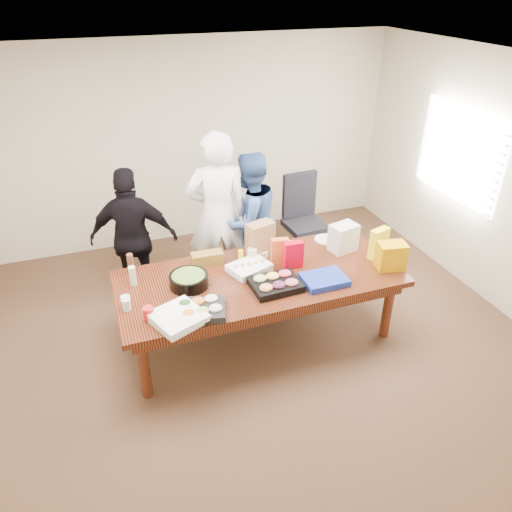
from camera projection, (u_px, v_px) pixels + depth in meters
name	position (u px, v px, depth m)	size (l,w,h in m)	color
floor	(259.00, 335.00, 5.15)	(5.50, 5.00, 0.02)	#47301E
ceiling	(260.00, 66.00, 3.76)	(5.50, 5.00, 0.02)	white
wall_back	(196.00, 143.00, 6.48)	(5.50, 0.04, 2.70)	beige
wall_front	(429.00, 431.00, 2.43)	(5.50, 0.04, 2.70)	beige
wall_right	(496.00, 184.00, 5.25)	(0.04, 5.00, 2.70)	beige
window_panel	(459.00, 154.00, 5.65)	(0.03, 1.40, 1.10)	white
window_blinds	(456.00, 154.00, 5.64)	(0.04, 1.36, 1.00)	beige
conference_table	(259.00, 306.00, 4.95)	(2.80, 1.20, 0.75)	#4C1C0F
office_chair	(305.00, 222.00, 6.21)	(0.56, 0.56, 1.10)	black
person_center	(218.00, 215.00, 5.43)	(0.71, 0.47, 1.95)	white
person_right	(249.00, 221.00, 5.63)	(0.80, 0.63, 1.65)	#355492
person_left	(134.00, 238.00, 5.30)	(0.95, 0.40, 1.62)	black
veggie_tray	(200.00, 310.00, 4.23)	(0.44, 0.34, 0.07)	black
fruit_tray	(276.00, 285.00, 4.57)	(0.46, 0.36, 0.07)	black
sheet_cake	(249.00, 267.00, 4.83)	(0.40, 0.30, 0.07)	white
salad_bowl	(189.00, 280.00, 4.58)	(0.37, 0.37, 0.12)	black
chip_bag_blue	(324.00, 280.00, 4.65)	(0.42, 0.31, 0.06)	#162C99
chip_bag_red	(293.00, 255.00, 4.83)	(0.20, 0.08, 0.29)	red
chip_bag_yellow	(379.00, 243.00, 5.00)	(0.22, 0.09, 0.33)	#FEF624
chip_bag_orange	(280.00, 251.00, 4.91)	(0.18, 0.08, 0.28)	#D55A27
mayo_jar	(252.00, 255.00, 4.97)	(0.10, 0.10, 0.15)	silver
mustard_bottle	(241.00, 257.00, 4.93)	(0.05, 0.05, 0.15)	#DED304
dressing_bottle	(131.00, 263.00, 4.78)	(0.06, 0.06, 0.20)	brown
ranch_bottle	(133.00, 276.00, 4.58)	(0.07, 0.07, 0.20)	beige
banana_bunch	(280.00, 246.00, 5.20)	(0.25, 0.15, 0.08)	#E0F608
bread_loaf	(207.00, 258.00, 4.93)	(0.32, 0.14, 0.13)	brown
kraft_bag	(260.00, 239.00, 5.03)	(0.28, 0.16, 0.37)	#8E6141
red_cup	(149.00, 314.00, 4.13)	(0.10, 0.10, 0.13)	red
clear_cup_a	(126.00, 305.00, 4.26)	(0.08, 0.08, 0.11)	silver
clear_cup_b	(126.00, 302.00, 4.29)	(0.08, 0.08, 0.12)	silver
pizza_box_lower	(178.00, 319.00, 4.13)	(0.40, 0.40, 0.05)	white
pizza_box_upper	(178.00, 316.00, 4.09)	(0.40, 0.40, 0.05)	white
plate_a	(326.00, 239.00, 5.39)	(0.25, 0.25, 0.01)	silver
plate_b	(290.00, 250.00, 5.18)	(0.25, 0.25, 0.02)	white
dip_bowl_a	(260.00, 253.00, 5.08)	(0.16, 0.16, 0.07)	beige
dip_bowl_b	(192.00, 273.00, 4.76)	(0.14, 0.14, 0.05)	beige
grocery_bag_white	(343.00, 238.00, 5.13)	(0.28, 0.20, 0.30)	silver
grocery_bag_yellow	(391.00, 256.00, 4.82)	(0.28, 0.19, 0.28)	#DA9B00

